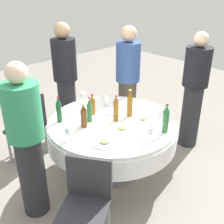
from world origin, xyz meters
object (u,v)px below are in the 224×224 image
(bottle_green_front, at_px, (89,110))
(wine_glass_front, at_px, (84,95))
(plate_right, at_px, (122,129))
(bottle_dark_green_rear, at_px, (59,110))
(person_inner, at_px, (194,90))
(wine_glass_east, at_px, (150,131))
(wine_glass_mid, at_px, (106,99))
(person_north, at_px, (66,80))
(plate_left, at_px, (105,142))
(chair_east, at_px, (86,198))
(plate_far, at_px, (143,119))
(person_west, at_px, (128,81))
(bottle_amber_mid, at_px, (130,104))
(plate_near, at_px, (77,110))
(bottle_green_inner, at_px, (166,119))
(person_front, at_px, (27,141))
(dining_table, at_px, (112,132))
(wine_glass_rear, at_px, (68,131))
(bottle_amber_west, at_px, (116,109))
(bottle_brown_north, at_px, (84,116))
(chair_mid, at_px, (30,124))
(bottle_amber_east, at_px, (93,105))

(bottle_green_front, relative_size, wine_glass_front, 2.02)
(wine_glass_front, relative_size, plate_right, 0.59)
(bottle_dark_green_rear, relative_size, person_inner, 0.19)
(wine_glass_east, xyz_separation_m, wine_glass_mid, (-0.24, -0.91, -0.00))
(wine_glass_front, height_order, person_north, person_north)
(plate_left, relative_size, chair_east, 0.28)
(plate_far, bearing_deg, person_inner, 179.03)
(plate_right, height_order, person_west, person_west)
(bottle_amber_mid, distance_m, plate_near, 0.67)
(plate_left, height_order, plate_near, plate_left)
(plate_near, bearing_deg, person_inner, 152.10)
(plate_left, bearing_deg, person_north, -111.11)
(bottle_green_front, distance_m, person_west, 1.09)
(bottle_green_inner, distance_m, person_front, 1.39)
(wine_glass_east, bearing_deg, plate_far, -131.04)
(dining_table, relative_size, wine_glass_front, 10.38)
(bottle_dark_green_rear, distance_m, wine_glass_east, 1.04)
(wine_glass_mid, distance_m, chair_east, 1.45)
(wine_glass_rear, height_order, plate_left, wine_glass_rear)
(bottle_green_inner, height_order, wine_glass_mid, bottle_green_inner)
(dining_table, bearing_deg, bottle_green_front, -43.09)
(plate_near, distance_m, person_north, 0.76)
(bottle_green_front, height_order, plate_near, bottle_green_front)
(bottle_green_inner, relative_size, bottle_dark_green_rear, 1.04)
(wine_glass_east, distance_m, plate_right, 0.35)
(wine_glass_mid, relative_size, plate_far, 0.70)
(person_north, bearing_deg, bottle_dark_green_rear, -119.82)
(plate_left, bearing_deg, dining_table, -141.82)
(wine_glass_rear, xyz_separation_m, wine_glass_east, (-0.58, 0.56, -0.00))
(bottle_amber_west, relative_size, wine_glass_east, 2.08)
(person_north, bearing_deg, person_front, -128.65)
(bottle_amber_west, bearing_deg, plate_near, -71.91)
(plate_near, bearing_deg, bottle_green_inner, 109.00)
(wine_glass_rear, relative_size, person_west, 0.09)
(wine_glass_rear, height_order, plate_right, wine_glass_rear)
(bottle_dark_green_rear, bearing_deg, person_north, -129.09)
(bottle_green_front, relative_size, person_west, 0.18)
(bottle_amber_west, bearing_deg, plate_right, 63.37)
(bottle_brown_north, bearing_deg, dining_table, 160.92)
(wine_glass_rear, xyz_separation_m, chair_mid, (-0.06, -0.96, -0.33))
(plate_near, bearing_deg, bottle_green_front, 79.38)
(bottle_amber_mid, height_order, person_inner, person_inner)
(person_north, relative_size, chair_east, 1.94)
(bottle_amber_mid, bearing_deg, bottle_amber_east, -49.05)
(wine_glass_mid, bearing_deg, person_north, -87.64)
(dining_table, bearing_deg, plate_near, -75.99)
(bottle_amber_west, bearing_deg, wine_glass_east, 84.14)
(plate_right, height_order, person_north, person_north)
(bottle_amber_west, relative_size, plate_far, 1.51)
(bottle_dark_green_rear, relative_size, plate_right, 1.26)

